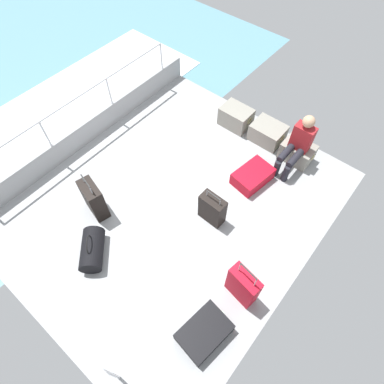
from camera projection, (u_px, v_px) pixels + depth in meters
The scene contains 14 objects.
ground_plane at pixel (175, 203), 5.41m from camera, with size 4.40×5.20×0.06m, color #939699.
gunwale_port at pixel (87, 132), 5.98m from camera, with size 0.06×5.20×0.45m, color #939699.
railing_port at pixel (78, 109), 5.52m from camera, with size 0.04×4.20×1.02m.
sea_wake at pixel (51, 120), 6.96m from camera, with size 12.00×12.00×0.01m.
cargo_crate_0 at pixel (236, 117), 6.24m from camera, with size 0.61×0.42×0.39m.
cargo_crate_1 at pixel (268, 133), 6.04m from camera, with size 0.63×0.47×0.35m.
cargo_crate_2 at pixel (297, 152), 5.78m from camera, with size 0.59×0.40×0.35m.
passenger_seated at pixel (298, 144), 5.40m from camera, with size 0.34×0.66×1.05m.
suitcase_0 at pixel (212, 209), 5.00m from camera, with size 0.41×0.22×0.67m.
suitcase_1 at pixel (243, 286), 4.28m from camera, with size 0.46×0.26×0.87m.
suitcase_2 at pixel (253, 176), 5.54m from camera, with size 0.54×0.73×0.24m.
suitcase_3 at pixel (94, 199), 5.03m from camera, with size 0.48×0.32×0.83m.
suitcase_4 at pixel (204, 332), 4.16m from camera, with size 0.55×0.71×0.23m.
duffel_bag at pixel (92, 250), 4.74m from camera, with size 0.67×0.67×0.47m.
Camera 1 is at (2.05, -2.02, 4.57)m, focal length 30.25 mm.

